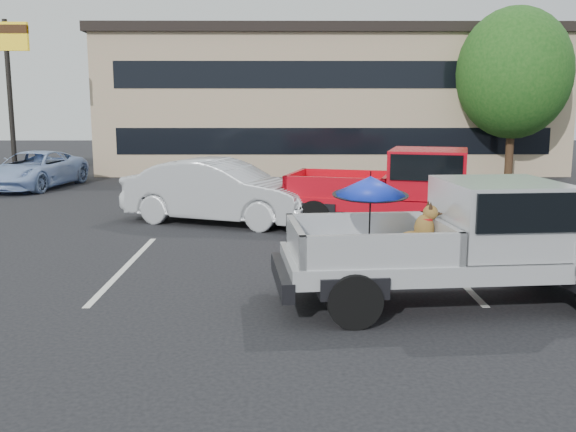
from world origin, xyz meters
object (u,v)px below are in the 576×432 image
at_px(silver_pickup, 483,235).
at_px(silver_sedan, 220,191).
at_px(motel_sign, 7,58).
at_px(blue_suv, 34,170).
at_px(red_pickup, 420,187).
at_px(tree_right, 514,73).
at_px(tree_back, 401,77).

xyz_separation_m(silver_pickup, silver_sedan, (-4.65, 6.75, -0.24)).
bearing_deg(motel_sign, blue_suv, -29.75).
distance_m(red_pickup, blue_suv, 14.77).
distance_m(motel_sign, red_pickup, 16.17).
bearing_deg(tree_right, blue_suv, -172.15).
bearing_deg(tree_right, tree_back, 110.56).
bearing_deg(blue_suv, red_pickup, -24.59).
bearing_deg(motel_sign, tree_back, 32.01).
relative_size(tree_right, tree_back, 0.95).
bearing_deg(tree_back, silver_sedan, -113.68).
distance_m(tree_back, red_pickup, 19.13).
relative_size(motel_sign, silver_pickup, 1.03).
bearing_deg(tree_back, motel_sign, -147.99).
relative_size(silver_pickup, silver_sedan, 1.18).
distance_m(tree_back, silver_pickup, 24.65).
bearing_deg(tree_right, motel_sign, -173.99).
bearing_deg(red_pickup, tree_back, 97.19).
height_order(motel_sign, tree_right, tree_right).
relative_size(silver_sedan, blue_suv, 1.03).
bearing_deg(silver_pickup, silver_sedan, 119.15).
relative_size(motel_sign, tree_back, 0.84).
height_order(silver_pickup, red_pickup, silver_pickup).
bearing_deg(blue_suv, silver_sedan, -34.29).
height_order(motel_sign, silver_pickup, motel_sign).
distance_m(tree_back, silver_sedan, 19.43).
xyz_separation_m(tree_right, silver_sedan, (-10.67, -9.48, -3.39)).
xyz_separation_m(motel_sign, silver_pickup, (12.98, -14.23, -3.60)).
bearing_deg(red_pickup, silver_sedan, -177.52).
relative_size(silver_pickup, red_pickup, 0.93).
bearing_deg(silver_sedan, motel_sign, 68.86).
bearing_deg(tree_back, tree_right, -69.44).
xyz_separation_m(motel_sign, red_pickup, (13.20, -8.63, -3.58)).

